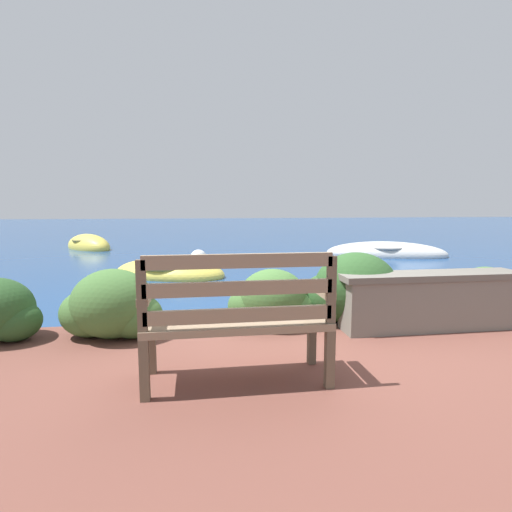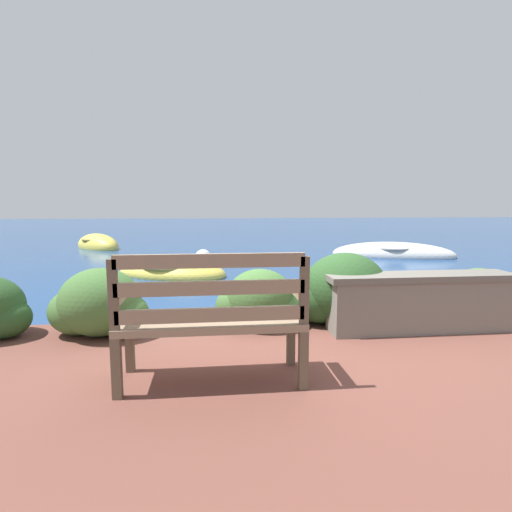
{
  "view_description": "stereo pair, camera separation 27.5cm",
  "coord_description": "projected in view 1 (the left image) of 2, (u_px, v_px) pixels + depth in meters",
  "views": [
    {
      "loc": [
        -1.21,
        -4.19,
        1.45
      ],
      "look_at": [
        -0.11,
        3.06,
        0.51
      ],
      "focal_mm": 28.0,
      "sensor_mm": 36.0,
      "label": 1
    },
    {
      "loc": [
        -0.93,
        -4.23,
        1.45
      ],
      "look_at": [
        -0.11,
        3.06,
        0.51
      ],
      "focal_mm": 28.0,
      "sensor_mm": 36.0,
      "label": 2
    }
  ],
  "objects": [
    {
      "name": "mooring_buoy",
      "position": [
        199.0,
        258.0,
        10.43
      ],
      "size": [
        0.48,
        0.48,
        0.44
      ],
      "color": "white",
      "rests_on": "ground_plane"
    },
    {
      "name": "hedge_clump_centre",
      "position": [
        271.0,
        302.0,
        4.05
      ],
      "size": [
        0.87,
        0.62,
        0.59
      ],
      "color": "#426B33",
      "rests_on": "patio_terrace"
    },
    {
      "name": "rowboat_far",
      "position": [
        89.0,
        247.0,
        13.31
      ],
      "size": [
        2.2,
        2.42,
        0.86
      ],
      "rotation": [
        0.0,
        0.0,
        5.38
      ],
      "color": "#DBC64C",
      "rests_on": "ground_plane"
    },
    {
      "name": "hedge_clump_left",
      "position": [
        112.0,
        308.0,
        3.71
      ],
      "size": [
        0.95,
        0.68,
        0.64
      ],
      "color": "#426B33",
      "rests_on": "patio_terrace"
    },
    {
      "name": "rowboat_mid",
      "position": [
        386.0,
        254.0,
        11.43
      ],
      "size": [
        3.56,
        2.31,
        0.72
      ],
      "rotation": [
        0.0,
        0.0,
        5.92
      ],
      "color": "silver",
      "rests_on": "ground_plane"
    },
    {
      "name": "ground_plane",
      "position": [
        306.0,
        335.0,
        4.47
      ],
      "size": [
        80.0,
        80.0,
        0.0
      ],
      "color": "navy"
    },
    {
      "name": "rowboat_nearest",
      "position": [
        169.0,
        273.0,
        8.23
      ],
      "size": [
        2.73,
        2.22,
        0.63
      ],
      "rotation": [
        0.0,
        0.0,
        2.68
      ],
      "color": "#DBC64C",
      "rests_on": "ground_plane"
    },
    {
      "name": "stone_wall",
      "position": [
        430.0,
        300.0,
        3.96
      ],
      "size": [
        1.86,
        0.39,
        0.57
      ],
      "color": "slate",
      "rests_on": "patio_terrace"
    },
    {
      "name": "hedge_clump_far_right",
      "position": [
        484.0,
        296.0,
        4.33
      ],
      "size": [
        0.83,
        0.6,
        0.57
      ],
      "color": "#426B33",
      "rests_on": "patio_terrace"
    },
    {
      "name": "hedge_clump_right",
      "position": [
        354.0,
        292.0,
        4.17
      ],
      "size": [
        1.09,
        0.79,
        0.74
      ],
      "color": "#284C23",
      "rests_on": "patio_terrace"
    },
    {
      "name": "park_bench",
      "position": [
        237.0,
        316.0,
        2.71
      ],
      "size": [
        1.28,
        0.48,
        0.93
      ],
      "rotation": [
        0.0,
        0.0,
        -0.08
      ],
      "color": "brown",
      "rests_on": "patio_terrace"
    }
  ]
}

